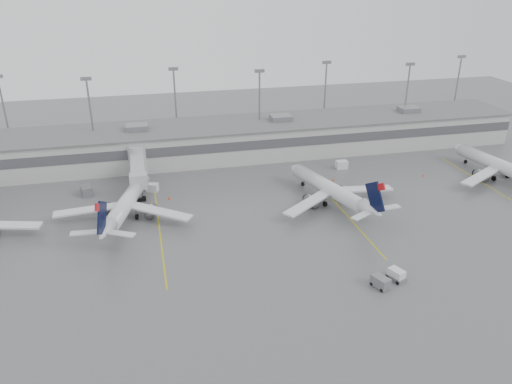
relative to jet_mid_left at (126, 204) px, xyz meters
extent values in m
plane|color=#575759|center=(23.12, -28.94, -2.93)|extent=(260.00, 260.00, 0.00)
cube|color=#B0B0AB|center=(23.12, 29.06, 1.07)|extent=(150.00, 16.00, 8.00)
cube|color=#47474C|center=(23.12, 21.01, 2.07)|extent=(150.00, 0.15, 2.20)
cube|color=#606060|center=(23.12, 29.06, 5.12)|extent=(152.00, 17.00, 0.30)
cube|color=slate|center=(73.12, 29.06, 5.87)|extent=(5.00, 4.00, 1.30)
cylinder|color=gray|center=(-26.88, 38.56, 7.07)|extent=(0.44, 0.44, 20.00)
cylinder|color=gray|center=(-6.88, 31.06, 7.07)|extent=(0.44, 0.44, 20.00)
cube|color=slate|center=(-6.88, 31.06, 17.27)|extent=(2.40, 0.50, 0.80)
cylinder|color=gray|center=(13.12, 38.56, 7.07)|extent=(0.44, 0.44, 20.00)
cube|color=slate|center=(13.12, 38.56, 17.27)|extent=(2.40, 0.50, 0.80)
cylinder|color=gray|center=(33.12, 31.06, 7.07)|extent=(0.44, 0.44, 20.00)
cube|color=slate|center=(33.12, 31.06, 17.27)|extent=(2.40, 0.50, 0.80)
cylinder|color=gray|center=(53.12, 38.56, 7.07)|extent=(0.44, 0.44, 20.00)
cube|color=slate|center=(53.12, 38.56, 17.27)|extent=(2.40, 0.50, 0.80)
cylinder|color=gray|center=(73.12, 31.06, 7.07)|extent=(0.44, 0.44, 20.00)
cube|color=slate|center=(73.12, 31.06, 17.27)|extent=(2.40, 0.50, 0.80)
cylinder|color=gray|center=(93.12, 38.56, 7.07)|extent=(0.44, 0.44, 20.00)
cube|color=slate|center=(93.12, 38.56, 17.27)|extent=(2.40, 0.50, 0.80)
cylinder|color=#989A9C|center=(2.62, 21.06, 0.57)|extent=(4.00, 4.00, 7.00)
cube|color=#989A9C|center=(2.62, 14.56, 1.37)|extent=(2.80, 13.00, 2.60)
cube|color=#989A9C|center=(2.62, 7.06, 1.37)|extent=(3.40, 2.40, 3.00)
cylinder|color=gray|center=(2.62, 7.06, -1.53)|extent=(0.70, 0.70, 2.80)
cube|color=black|center=(2.62, 7.06, -2.58)|extent=(2.20, 1.20, 0.70)
cube|color=#C3B50B|center=(5.62, -4.94, -2.92)|extent=(0.25, 40.00, 0.01)
cube|color=#C3B50B|center=(40.62, -4.94, -2.92)|extent=(0.25, 40.00, 0.01)
cube|color=#C3B50B|center=(75.62, -4.94, -2.92)|extent=(0.25, 40.00, 0.01)
cube|color=silver|center=(-20.52, -2.18, -0.85)|extent=(12.49, 4.64, 0.33)
cylinder|color=silver|center=(0.40, 1.35, -0.06)|extent=(8.76, 20.97, 2.87)
cone|color=silver|center=(3.79, 12.71, -0.06)|extent=(3.51, 3.38, 2.87)
cone|color=silver|center=(-3.23, -10.84, 0.32)|extent=(4.11, 5.40, 2.87)
cube|color=silver|center=(-6.78, 0.69, -0.82)|extent=(12.48, 2.79, 0.33)
cube|color=silver|center=(6.05, -3.13, -0.82)|extent=(11.64, 9.10, 0.33)
cube|color=black|center=(-3.37, -11.30, 3.10)|extent=(1.81, 5.24, 6.25)
cube|color=#AC0D11|center=(-3.72, -12.49, 5.58)|extent=(0.83, 1.94, 1.82)
cylinder|color=black|center=(2.86, 9.59, -2.50)|extent=(0.57, 0.92, 0.86)
cylinder|color=black|center=(-2.07, 0.09, -2.40)|extent=(0.71, 1.13, 1.05)
cylinder|color=black|center=(1.78, -1.06, -2.40)|extent=(0.71, 1.13, 1.05)
cylinder|color=silver|center=(39.31, -1.53, -0.06)|extent=(8.76, 20.97, 2.87)
cone|color=silver|center=(35.92, 9.83, -0.06)|extent=(3.51, 3.38, 2.87)
cone|color=silver|center=(42.94, -13.71, 0.32)|extent=(4.11, 5.40, 2.87)
cube|color=silver|center=(33.66, -6.01, -0.82)|extent=(11.64, 9.10, 0.33)
cube|color=silver|center=(46.48, -2.18, -0.82)|extent=(12.48, 2.79, 0.33)
cube|color=black|center=(43.08, -14.17, 3.10)|extent=(1.81, 5.24, 6.25)
cube|color=#AC0D11|center=(43.43, -15.36, 5.58)|extent=(0.83, 1.93, 1.82)
cylinder|color=black|center=(36.85, 6.71, -2.50)|extent=(0.57, 0.92, 0.86)
cylinder|color=black|center=(37.93, -3.94, -2.40)|extent=(0.71, 1.13, 1.05)
cylinder|color=black|center=(41.78, -2.79, -2.40)|extent=(0.71, 1.13, 1.05)
cylinder|color=silver|center=(80.42, 1.94, -0.02)|extent=(6.15, 21.49, 2.90)
cone|color=silver|center=(78.57, 13.80, -0.02)|extent=(3.29, 3.13, 2.90)
cube|color=silver|center=(74.14, -1.78, -0.80)|extent=(12.36, 7.93, 0.34)
cylinder|color=black|center=(79.08, 10.54, -2.49)|extent=(0.47, 0.91, 0.87)
cylinder|color=black|center=(78.71, -0.29, -2.39)|extent=(0.59, 1.12, 1.06)
cylinder|color=black|center=(82.73, 0.34, -2.39)|extent=(0.59, 1.12, 1.06)
cube|color=silver|center=(39.38, -30.29, -2.04)|extent=(2.25, 2.75, 1.78)
cube|color=slate|center=(39.38, -30.29, -2.58)|extent=(2.58, 3.19, 0.69)
cylinder|color=black|center=(38.28, -29.67, -2.65)|extent=(0.41, 0.59, 0.55)
cylinder|color=black|center=(39.74, -29.08, -2.65)|extent=(0.41, 0.59, 0.55)
cylinder|color=black|center=(39.01, -31.50, -2.65)|extent=(0.41, 0.59, 0.55)
cylinder|color=black|center=(40.48, -30.91, -2.65)|extent=(0.41, 0.59, 0.55)
cube|color=slate|center=(36.18, -31.49, -2.00)|extent=(2.47, 3.12, 1.66)
cylinder|color=black|center=(35.18, -30.84, -2.65)|extent=(0.40, 0.59, 0.55)
cylinder|color=black|center=(37.17, -32.14, -2.65)|extent=(0.40, 0.59, 0.55)
cube|color=silver|center=(5.19, 11.25, -2.08)|extent=(2.82, 2.39, 1.69)
cube|color=silver|center=(48.86, 14.34, -2.00)|extent=(2.68, 1.84, 1.86)
cube|color=slate|center=(-8.09, 12.45, -1.94)|extent=(2.69, 3.53, 1.96)
cone|color=#FF3C05|center=(8.25, 6.38, -2.57)|extent=(0.45, 0.45, 0.71)
cone|color=#FF3C05|center=(44.14, 7.55, -2.55)|extent=(0.47, 0.47, 0.75)
cone|color=#FF3C05|center=(64.84, 5.47, -2.62)|extent=(0.39, 0.39, 0.62)
camera|label=1|loc=(4.37, -86.73, 40.03)|focal=35.00mm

